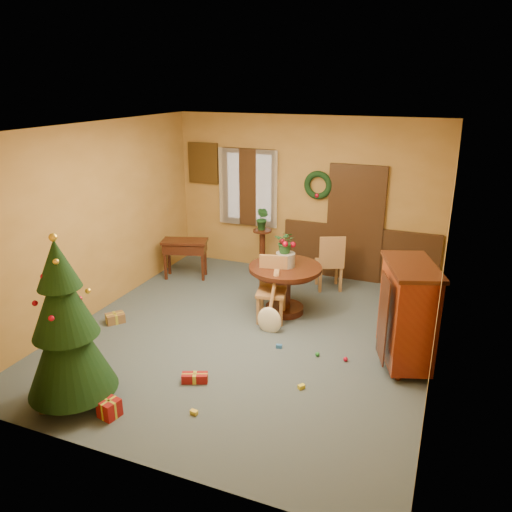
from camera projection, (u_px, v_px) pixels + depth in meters
The scene contains 21 objects.
room_envelope at pixel (315, 216), 9.10m from camera, with size 5.50×5.50×5.50m.
dining_table at pixel (285, 280), 7.71m from camera, with size 1.12×1.12×0.77m.
urn at pixel (285, 260), 7.60m from camera, with size 0.29×0.29×0.21m, color slate.
centerpiece_plant at pixel (286, 242), 7.50m from camera, with size 0.32×0.28×0.35m, color #1E4C23.
chair_near at pixel (272, 286), 7.52m from camera, with size 0.50×0.50×0.98m.
chair_far at pixel (330, 261), 8.55m from camera, with size 0.58×0.58×1.00m.
guitar at pixel (269, 304), 7.14m from camera, with size 0.37×0.17×0.86m, color #F5EECC, non-canonical shape.
plant_stand at pixel (262, 247), 9.19m from camera, with size 0.34×0.34×0.88m.
stand_plant at pixel (262, 219), 9.01m from camera, with size 0.24×0.19×0.43m, color #19471E.
christmas_tree at pixel (66, 327), 5.37m from camera, with size 0.97×0.97×2.01m.
writing_desk at pixel (185, 249), 9.11m from camera, with size 0.89×0.63×0.72m.
sideboard at pixel (407, 312), 6.24m from camera, with size 0.88×1.18×1.36m.
gift_a at pixel (56, 401), 5.55m from camera, with size 0.38×0.34×0.17m.
gift_b at pixel (109, 408), 5.41m from camera, with size 0.24×0.24×0.20m.
gift_c at pixel (115, 318), 7.52m from camera, with size 0.31×0.32×0.15m.
gift_d at pixel (195, 378), 6.05m from camera, with size 0.34×0.24×0.11m.
toy_a at pixel (279, 346), 6.82m from camera, with size 0.08×0.05×0.05m, color #2962B1.
toy_b at pixel (317, 354), 6.61m from camera, with size 0.06×0.06×0.06m, color #238131.
toy_c at pixel (301, 387), 5.92m from camera, with size 0.08×0.05×0.05m, color yellow.
toy_d at pixel (346, 359), 6.49m from camera, with size 0.06×0.06×0.06m, color #AF0B26.
toy_e at pixel (194, 412), 5.46m from camera, with size 0.08×0.05×0.05m, color yellow.
Camera 1 is at (2.49, -5.89, 3.46)m, focal length 35.00 mm.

